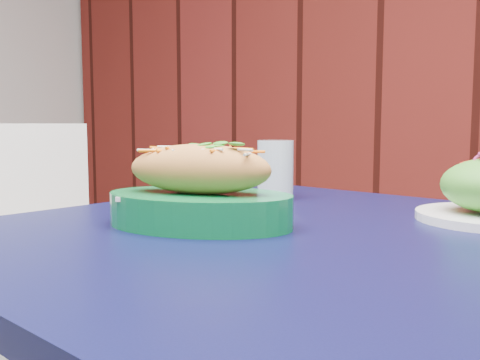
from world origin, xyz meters
The scene contains 4 objects.
cafe_table centered at (0.20, 1.38, 0.66)m, with size 0.85×0.85×0.75m.
chair_left centered at (-0.56, 1.47, 0.51)m, with size 0.41×0.41×0.89m.
banh_mi_basket centered at (0.07, 1.32, 0.79)m, with size 0.30×0.24×0.12m.
water_glass centered at (0.00, 1.60, 0.80)m, with size 0.07×0.07×0.11m, color silver.
Camera 1 is at (0.56, 0.79, 0.89)m, focal length 40.00 mm.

